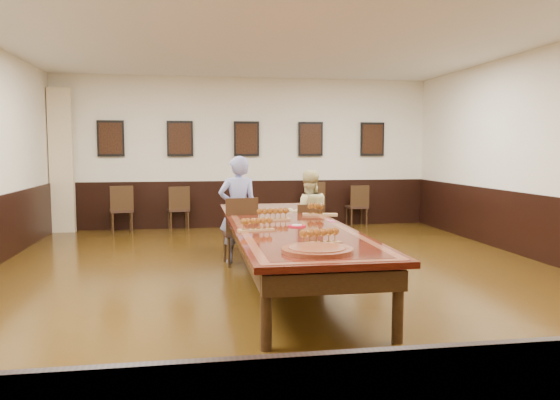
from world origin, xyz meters
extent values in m
cube|color=black|center=(0.00, 0.00, -0.01)|extent=(8.00, 10.00, 0.02)
cube|color=white|center=(0.00, 0.00, 3.21)|extent=(8.00, 10.00, 0.02)
cube|color=#F2E6CB|center=(0.00, 5.01, 1.60)|extent=(8.00, 0.02, 3.20)
cube|color=#F2E6CB|center=(0.00, -5.01, 1.60)|extent=(8.00, 0.02, 3.20)
imported|color=#4852B4|center=(-0.50, 1.27, 0.79)|extent=(0.61, 0.43, 1.58)
imported|color=beige|center=(0.57, 1.33, 0.68)|extent=(0.71, 0.57, 1.37)
cube|color=#CC4480|center=(0.60, 0.06, 0.76)|extent=(0.08, 0.15, 0.01)
cube|color=beige|center=(-3.75, 4.82, 1.45)|extent=(0.45, 0.18, 2.90)
cube|color=black|center=(0.00, 4.98, 0.50)|extent=(7.98, 0.04, 1.00)
cube|color=#330D08|center=(0.00, 0.00, 0.72)|extent=(1.40, 5.00, 0.06)
cube|color=#974E31|center=(0.00, 0.00, 0.75)|extent=(1.28, 4.88, 0.00)
cube|color=#330D08|center=(0.00, 0.00, 0.75)|extent=(1.10, 4.70, 0.00)
cube|color=black|center=(0.00, 0.00, 0.57)|extent=(1.25, 4.85, 0.18)
cylinder|color=black|center=(-0.58, -2.32, 0.34)|extent=(0.10, 0.10, 0.69)
cylinder|color=black|center=(0.58, -2.32, 0.34)|extent=(0.10, 0.10, 0.69)
cylinder|color=black|center=(-0.58, 2.32, 0.34)|extent=(0.10, 0.10, 0.69)
cylinder|color=black|center=(0.58, 2.32, 0.34)|extent=(0.10, 0.10, 0.69)
cube|color=black|center=(-2.80, 4.94, 1.90)|extent=(0.54, 0.03, 0.74)
cube|color=black|center=(-2.80, 4.92, 1.90)|extent=(0.46, 0.01, 0.64)
cube|color=black|center=(-1.40, 4.94, 1.90)|extent=(0.54, 0.03, 0.74)
cube|color=black|center=(-1.40, 4.92, 1.90)|extent=(0.46, 0.01, 0.64)
cube|color=black|center=(0.00, 4.94, 1.90)|extent=(0.54, 0.03, 0.74)
cube|color=black|center=(0.00, 4.92, 1.90)|extent=(0.46, 0.01, 0.64)
cube|color=black|center=(1.40, 4.94, 1.90)|extent=(0.54, 0.03, 0.74)
cube|color=black|center=(1.40, 4.92, 1.90)|extent=(0.46, 0.01, 0.64)
cube|color=black|center=(2.80, 4.94, 1.90)|extent=(0.54, 0.03, 0.74)
cube|color=black|center=(2.80, 4.92, 1.90)|extent=(0.46, 0.01, 0.64)
cube|color=#986B40|center=(-0.13, 0.28, 0.76)|extent=(0.46, 0.18, 0.03)
cube|color=#986B40|center=(0.60, 0.69, 0.77)|extent=(0.51, 0.25, 0.03)
cube|color=#986B40|center=(-0.46, -0.59, 0.76)|extent=(0.43, 0.19, 0.03)
cube|color=#986B40|center=(0.05, -1.59, 0.76)|extent=(0.47, 0.24, 0.03)
cylinder|color=red|center=(0.07, -0.34, 0.76)|extent=(0.22, 0.22, 0.02)
cylinder|color=silver|center=(0.07, -0.34, 0.78)|extent=(0.12, 0.12, 0.01)
cylinder|color=#582011|center=(-0.06, -1.97, 0.77)|extent=(0.72, 0.72, 0.04)
cylinder|color=#974E31|center=(-0.06, -1.97, 0.80)|extent=(0.58, 0.58, 0.01)
camera|label=1|loc=(-1.18, -6.73, 1.69)|focal=35.00mm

